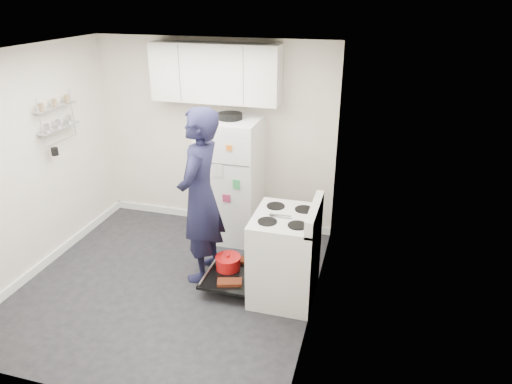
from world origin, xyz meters
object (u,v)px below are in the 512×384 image
(open_oven_door, at_px, (230,269))
(person, at_px, (200,197))
(electric_range, at_px, (284,257))
(refrigerator, at_px, (232,179))

(open_oven_door, relative_size, person, 0.36)
(open_oven_door, bearing_deg, person, 163.96)
(electric_range, relative_size, open_oven_door, 1.57)
(electric_range, bearing_deg, person, 172.02)
(refrigerator, xyz_separation_m, person, (-0.03, -0.96, 0.18))
(refrigerator, bearing_deg, electric_range, -49.74)
(electric_range, distance_m, open_oven_door, 0.67)
(person, bearing_deg, open_oven_door, 73.89)
(electric_range, height_order, open_oven_door, electric_range)
(electric_range, xyz_separation_m, refrigerator, (-0.93, 1.10, 0.34))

